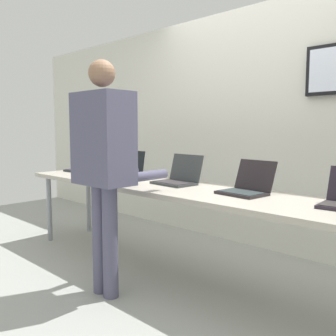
# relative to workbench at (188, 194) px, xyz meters

# --- Properties ---
(ground) EXTENTS (8.00, 8.00, 0.04)m
(ground) POSITION_rel_workbench_xyz_m (0.00, 0.00, -0.72)
(ground) COLOR #9DA09A
(back_wall) EXTENTS (8.00, 0.11, 2.42)m
(back_wall) POSITION_rel_workbench_xyz_m (0.02, 1.13, 0.53)
(back_wall) COLOR silver
(back_wall) RESTS_ON ground
(workbench) EXTENTS (3.70, 0.70, 0.74)m
(workbench) POSITION_rel_workbench_xyz_m (0.00, 0.00, 0.00)
(workbench) COLOR #AEA699
(workbench) RESTS_ON ground
(laptop_station_0) EXTENTS (0.33, 0.32, 0.26)m
(laptop_station_0) POSITION_rel_workbench_xyz_m (-1.59, 0.11, 0.10)
(laptop_station_0) COLOR #202729
(laptop_station_0) RESTS_ON workbench
(laptop_station_1) EXTENTS (0.38, 0.31, 0.25)m
(laptop_station_1) POSITION_rel_workbench_xyz_m (-0.90, 0.11, 0.10)
(laptop_station_1) COLOR black
(laptop_station_1) RESTS_ON workbench
(laptop_station_2) EXTENTS (0.37, 0.33, 0.25)m
(laptop_station_2) POSITION_rel_workbench_xyz_m (-0.21, 0.12, 0.10)
(laptop_station_2) COLOR #35393A
(laptop_station_2) RESTS_ON workbench
(laptop_station_3) EXTENTS (0.35, 0.34, 0.24)m
(laptop_station_3) POSITION_rel_workbench_xyz_m (0.47, 0.10, 0.10)
(laptop_station_3) COLOR #272123
(laptop_station_3) RESTS_ON workbench
(person) EXTENTS (0.44, 0.58, 1.68)m
(person) POSITION_rel_workbench_xyz_m (-0.24, -0.62, 0.32)
(person) COLOR #504F69
(person) RESTS_ON ground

